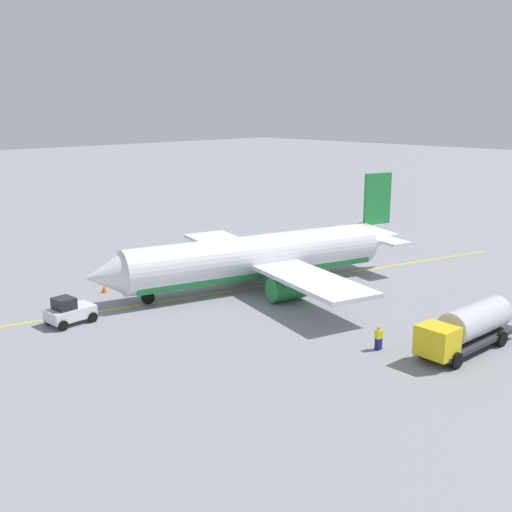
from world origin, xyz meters
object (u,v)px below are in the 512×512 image
(pushback_tug, at_px, (69,311))
(refueling_worker, at_px, (379,339))
(safety_cone_nose, at_px, (104,289))
(airplane, at_px, (260,258))
(fuel_tanker, at_px, (467,327))

(pushback_tug, bearing_deg, refueling_worker, 122.71)
(refueling_worker, relative_size, safety_cone_nose, 2.62)
(airplane, relative_size, pushback_tug, 8.87)
(safety_cone_nose, bearing_deg, pushback_tug, 40.91)
(pushback_tug, relative_size, refueling_worker, 2.17)
(refueling_worker, bearing_deg, fuel_tanker, 134.54)
(pushback_tug, height_order, safety_cone_nose, pushback_tug)
(pushback_tug, distance_m, safety_cone_nose, 8.47)
(airplane, xyz_separation_m, safety_cone_nose, (11.54, -8.55, -2.47))
(airplane, xyz_separation_m, pushback_tug, (17.92, -3.02, -1.79))
(pushback_tug, height_order, refueling_worker, pushback_tug)
(airplane, bearing_deg, refueling_worker, 73.15)
(pushback_tug, bearing_deg, fuel_tanker, 125.11)
(pushback_tug, xyz_separation_m, safety_cone_nose, (-6.38, -5.53, -0.68))
(airplane, relative_size, safety_cone_nose, 50.39)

